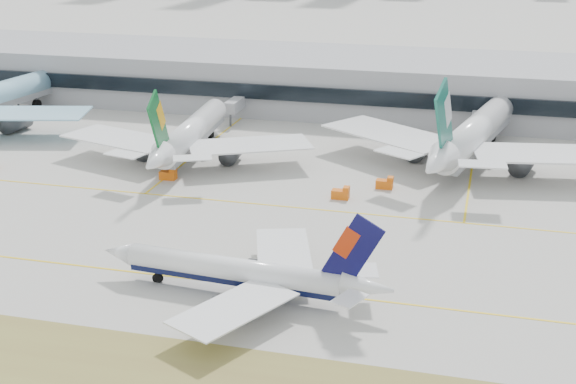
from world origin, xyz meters
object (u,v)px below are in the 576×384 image
(taxiing_airliner, at_px, (244,273))
(widebody_eva, at_px, (189,135))
(terminal, at_px, (375,83))
(widebody_cathay, at_px, (472,136))

(taxiing_airliner, bearing_deg, widebody_eva, -57.86)
(taxiing_airliner, xyz_separation_m, terminal, (0.60, 123.26, 3.73))
(widebody_eva, height_order, widebody_cathay, widebody_cathay)
(widebody_eva, relative_size, widebody_cathay, 0.87)
(taxiing_airliner, xyz_separation_m, widebody_cathay, (29.98, 75.43, 2.84))
(taxiing_airliner, distance_m, widebody_cathay, 81.22)
(widebody_eva, bearing_deg, taxiing_airliner, -156.94)
(terminal, bearing_deg, widebody_eva, -119.48)
(taxiing_airliner, xyz_separation_m, widebody_eva, (-33.23, 63.40, 1.88))
(taxiing_airliner, height_order, terminal, taxiing_airliner)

